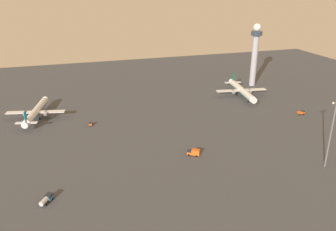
# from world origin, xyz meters

# --- Properties ---
(ground_plane) EXTENTS (416.00, 416.00, 0.00)m
(ground_plane) POSITION_xyz_m (0.00, 0.00, 0.00)
(ground_plane) COLOR #424449
(control_tower) EXTENTS (8.00, 8.00, 45.48)m
(control_tower) POSITION_xyz_m (81.38, 91.91, 26.02)
(control_tower) COLOR #A8A8B2
(control_tower) RESTS_ON ground
(airplane_near_gate) EXTENTS (34.80, 44.54, 11.44)m
(airplane_near_gate) POSITION_xyz_m (60.70, 70.63, 4.32)
(airplane_near_gate) COLOR silver
(airplane_near_gate) RESTS_ON ground
(airplane_terminal_side) EXTENTS (32.68, 41.70, 10.80)m
(airplane_terminal_side) POSITION_xyz_m (-71.05, 69.72, 4.08)
(airplane_terminal_side) COLOR white
(airplane_terminal_side) RESTS_ON ground
(pushback_tug) EXTENTS (2.58, 3.45, 2.05)m
(pushback_tug) POSITION_xyz_m (-42.45, 49.41, 1.07)
(pushback_tug) COLOR #D85919
(pushback_tug) RESTS_ON ground
(catering_truck) EXTENTS (5.97, 5.17, 3.05)m
(catering_truck) POSITION_xyz_m (-1.10, 1.04, 1.58)
(catering_truck) COLOR #D85919
(catering_truck) RESTS_ON ground
(maintenance_van) EXTENTS (4.21, 2.14, 2.25)m
(maintenance_van) POSITION_xyz_m (78.03, 29.74, 1.18)
(maintenance_van) COLOR #D85919
(maintenance_van) RESTS_ON ground
(fuel_truck) EXTENTS (5.15, 6.45, 2.35)m
(fuel_truck) POSITION_xyz_m (-63.82, -16.07, 1.37)
(fuel_truck) COLOR #3372BF
(fuel_truck) RESTS_ON ground
(apron_light_east) EXTENTS (4.80, 0.90, 29.44)m
(apron_light_east) POSITION_xyz_m (48.39, -24.80, 16.61)
(apron_light_east) COLOR slate
(apron_light_east) RESTS_ON ground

